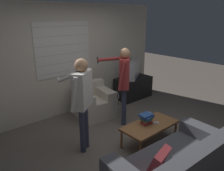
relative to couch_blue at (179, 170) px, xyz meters
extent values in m
plane|color=#665B51|center=(0.33, 1.19, -0.31)|extent=(16.00, 16.00, 0.00)
cube|color=beige|center=(0.33, 3.22, 0.97)|extent=(5.20, 0.06, 2.55)
cube|color=silver|center=(0.13, 3.18, 1.24)|extent=(1.36, 0.02, 1.20)
cube|color=#A4A099|center=(0.13, 3.16, 0.74)|extent=(1.33, 0.00, 0.01)
cube|color=#A4A099|center=(0.13, 3.16, 0.94)|extent=(1.33, 0.00, 0.01)
cube|color=#A4A099|center=(0.13, 3.16, 1.14)|extent=(1.33, 0.00, 0.01)
cube|color=#A4A099|center=(0.13, 3.16, 1.34)|extent=(1.33, 0.00, 0.01)
cube|color=#A4A099|center=(0.13, 3.16, 1.54)|extent=(1.33, 0.00, 0.01)
cube|color=#A4A099|center=(0.13, 3.16, 1.73)|extent=(1.33, 0.00, 0.01)
cube|color=#424247|center=(-0.01, -0.31, 0.32)|extent=(1.88, 0.30, 0.42)
cube|color=#424247|center=(0.82, 0.01, 0.21)|extent=(0.29, 0.94, 0.19)
cube|color=#9E3338|center=(-0.32, 0.12, 0.21)|extent=(0.40, 0.30, 0.37)
cube|color=beige|center=(0.49, 2.57, -0.09)|extent=(0.88, 0.88, 0.44)
cube|color=beige|center=(0.53, 2.86, 0.30)|extent=(0.79, 0.31, 0.34)
cube|color=beige|center=(0.75, 2.53, 0.23)|extent=(0.35, 0.80, 0.20)
cube|color=beige|center=(0.23, 2.61, 0.23)|extent=(0.35, 0.80, 0.20)
cube|color=brown|center=(0.59, 0.99, 0.06)|extent=(1.08, 0.53, 0.04)
cylinder|color=brown|center=(0.09, 1.21, -0.13)|extent=(0.04, 0.04, 0.35)
cylinder|color=brown|center=(1.09, 1.21, -0.13)|extent=(0.04, 0.04, 0.35)
cylinder|color=brown|center=(0.09, 0.76, -0.13)|extent=(0.04, 0.04, 0.35)
cylinder|color=brown|center=(1.09, 0.76, -0.13)|extent=(0.04, 0.04, 0.35)
cube|color=black|center=(2.07, 2.83, -0.01)|extent=(1.03, 0.56, 0.59)
cube|color=#B2B2B7|center=(2.07, 2.83, 0.52)|extent=(0.79, 0.61, 0.47)
cube|color=black|center=(2.02, 2.92, 0.52)|extent=(0.59, 0.38, 0.38)
cylinder|color=#33384C|center=(-0.49, 1.57, 0.10)|extent=(0.10, 0.10, 0.82)
cylinder|color=#33384C|center=(-0.36, 1.66, 0.10)|extent=(0.10, 0.10, 0.82)
cube|color=beige|center=(-0.43, 1.61, 0.82)|extent=(0.47, 0.41, 0.61)
sphere|color=#A87A56|center=(-0.43, 1.61, 1.22)|extent=(0.22, 0.22, 0.22)
cylinder|color=beige|center=(-0.65, 1.51, 0.81)|extent=(0.15, 0.17, 0.59)
cylinder|color=beige|center=(-0.39, 1.97, 0.98)|extent=(0.38, 0.50, 0.30)
cube|color=white|center=(-0.54, 2.19, 0.86)|extent=(0.08, 0.08, 0.13)
cylinder|color=#33384C|center=(0.73, 1.82, 0.11)|extent=(0.10, 0.10, 0.83)
cylinder|color=#33384C|center=(0.83, 1.92, 0.11)|extent=(0.10, 0.10, 0.83)
cube|color=maroon|center=(0.78, 1.87, 0.83)|extent=(0.42, 0.42, 0.62)
sphere|color=#A87A56|center=(0.78, 1.87, 1.24)|extent=(0.22, 0.22, 0.22)
cylinder|color=maroon|center=(0.59, 1.75, 0.82)|extent=(0.16, 0.16, 0.59)
cylinder|color=maroon|center=(0.73, 2.23, 1.08)|extent=(0.46, 0.48, 0.13)
cube|color=black|center=(0.52, 2.44, 1.05)|extent=(0.06, 0.06, 0.13)
cube|color=maroon|center=(0.56, 1.05, 0.10)|extent=(0.21, 0.16, 0.04)
cube|color=beige|center=(0.57, 1.06, 0.14)|extent=(0.17, 0.14, 0.03)
cube|color=#33754C|center=(0.56, 1.06, 0.17)|extent=(0.17, 0.16, 0.04)
cube|color=#284C89|center=(0.57, 1.04, 0.21)|extent=(0.25, 0.21, 0.04)
cube|color=#284C89|center=(0.55, 1.06, 0.25)|extent=(0.24, 0.19, 0.03)
cylinder|color=red|center=(0.77, 1.15, 0.14)|extent=(0.07, 0.07, 0.12)
cylinder|color=silver|center=(0.77, 1.15, 0.20)|extent=(0.06, 0.06, 0.00)
cube|color=white|center=(0.69, 0.95, 0.09)|extent=(0.12, 0.12, 0.02)
cylinder|color=#A8A8AD|center=(1.21, 2.68, -0.30)|extent=(0.20, 0.20, 0.02)
cylinder|color=#A8A8AD|center=(1.21, 2.68, -0.25)|extent=(0.03, 0.03, 0.08)
torus|color=#A8A8AD|center=(1.21, 2.68, -0.05)|extent=(0.34, 0.02, 0.34)
sphere|color=#A8A8AD|center=(1.21, 2.68, -0.05)|extent=(0.09, 0.09, 0.09)
camera|label=1|loc=(-2.27, -1.25, 1.99)|focal=35.00mm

